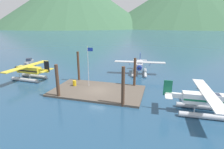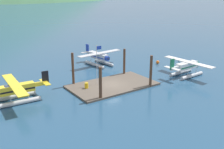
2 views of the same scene
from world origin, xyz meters
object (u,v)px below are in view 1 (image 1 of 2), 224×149
Objects in this scene: seaplane_white_stbd_aft at (204,101)px; seaplane_yellow_port_fwd at (29,72)px; flagpole at (89,62)px; mooring_buoy at (201,87)px; seaplane_silver_bow_right at (139,67)px; boat_grey_open_west at (29,62)px; fuel_drum at (74,83)px.

seaplane_yellow_port_fwd is at bearing 169.06° from seaplane_white_stbd_aft.
seaplane_white_stbd_aft is 29.67m from seaplane_yellow_port_fwd.
seaplane_yellow_port_fwd is at bearing 175.53° from flagpole.
flagpole reaches higher than mooring_buoy.
flagpole is at bearing -122.95° from seaplane_silver_bow_right.
seaplane_silver_bow_right is 29.80m from boat_grey_open_west.
seaplane_silver_bow_right is 21.91m from seaplane_yellow_port_fwd.
seaplane_white_stbd_aft reaches higher than mooring_buoy.
mooring_buoy is at bearing 13.80° from fuel_drum.
boat_grey_open_west is at bearing 156.08° from seaplane_white_stbd_aft.
seaplane_white_stbd_aft and seaplane_yellow_port_fwd have the same top height.
seaplane_white_stbd_aft is at bearing -98.91° from mooring_buoy.
mooring_buoy is 41.46m from boat_grey_open_west.
mooring_buoy is 0.16× the size of boat_grey_open_west.
seaplane_white_stbd_aft is 1.00× the size of seaplane_silver_bow_right.
seaplane_silver_bow_right is (6.92, 10.68, -2.76)m from flagpole.
seaplane_silver_bow_right is 2.35× the size of boat_grey_open_west.
flagpole is at bearing -166.15° from mooring_buoy.
flagpole is 26.39m from boat_grey_open_west.
seaplane_yellow_port_fwd is 15.50m from boat_grey_open_west.
flagpole is 0.63× the size of seaplane_yellow_port_fwd.
mooring_buoy is at bearing -11.63° from boat_grey_open_west.
flagpole is 13.07m from seaplane_yellow_port_fwd.
seaplane_silver_bow_right is (-9.48, 15.32, 0.00)m from seaplane_white_stbd_aft.
seaplane_silver_bow_right reaches higher than boat_grey_open_west.
flagpole is 7.43× the size of fuel_drum.
boat_grey_open_west is (-20.34, 13.33, -0.25)m from fuel_drum.
fuel_drum is 1.21× the size of mooring_buoy.
seaplane_yellow_port_fwd reaches higher than boat_grey_open_west.
mooring_buoy is 0.07× the size of seaplane_white_stbd_aft.
seaplane_yellow_port_fwd reaches higher than mooring_buoy.
flagpole reaches higher than seaplane_white_stbd_aft.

